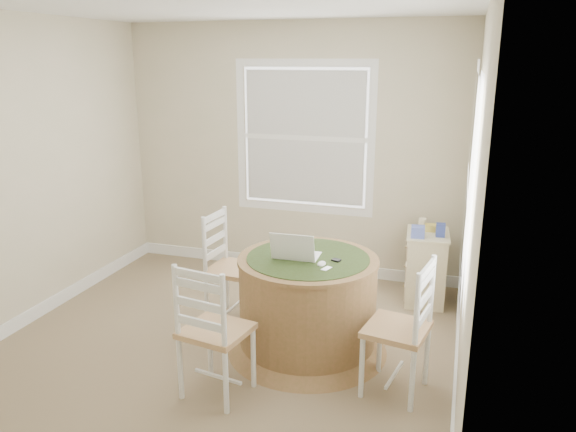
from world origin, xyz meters
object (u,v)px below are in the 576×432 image
(chair_right, at_px, (397,328))
(laptop, at_px, (296,254))
(round_table, at_px, (308,300))
(chair_left, at_px, (234,268))
(corner_chest, at_px, (426,267))
(chair_near, at_px, (216,330))

(chair_right, distance_m, laptop, 0.95)
(chair_right, relative_size, laptop, 2.76)
(round_table, relative_size, laptop, 3.65)
(chair_left, xyz_separation_m, laptop, (0.67, -0.35, 0.33))
(corner_chest, bearing_deg, laptop, -130.38)
(chair_near, relative_size, corner_chest, 1.40)
(chair_right, height_order, corner_chest, chair_right)
(chair_right, bearing_deg, chair_left, -104.97)
(chair_right, distance_m, corner_chest, 1.61)
(chair_near, distance_m, laptop, 0.88)
(round_table, relative_size, chair_right, 1.32)
(chair_left, relative_size, laptop, 2.76)
(round_table, distance_m, laptop, 0.39)
(round_table, distance_m, chair_right, 0.82)
(chair_left, bearing_deg, corner_chest, -55.62)
(chair_right, bearing_deg, chair_near, -61.11)
(chair_near, relative_size, laptop, 2.76)
(chair_near, xyz_separation_m, corner_chest, (1.23, 1.99, -0.14))
(chair_left, height_order, laptop, laptop)
(round_table, relative_size, corner_chest, 1.86)
(corner_chest, bearing_deg, chair_left, -154.94)
(chair_left, xyz_separation_m, chair_near, (0.34, -1.09, 0.00))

